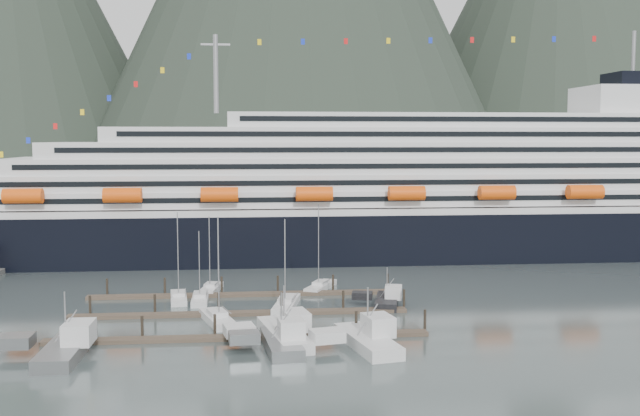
# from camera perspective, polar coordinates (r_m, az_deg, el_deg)

# --- Properties ---
(ground) EXTENTS (1600.00, 1600.00, 0.00)m
(ground) POSITION_cam_1_polar(r_m,az_deg,el_deg) (105.28, -3.40, -8.46)
(ground) COLOR #475453
(ground) RESTS_ON ground
(cruise_ship) EXTENTS (210.00, 30.40, 50.30)m
(cruise_ship) POSITION_cam_1_polar(r_m,az_deg,el_deg) (161.25, 6.54, 0.65)
(cruise_ship) COLOR black
(cruise_ship) RESTS_ON ground
(dock_near) EXTENTS (48.18, 2.28, 3.20)m
(dock_near) POSITION_cam_1_polar(r_m,az_deg,el_deg) (95.51, -6.16, -9.73)
(dock_near) COLOR #45382C
(dock_near) RESTS_ON ground
(dock_mid) EXTENTS (48.18, 2.28, 3.20)m
(dock_mid) POSITION_cam_1_polar(r_m,az_deg,el_deg) (108.12, -6.10, -7.95)
(dock_mid) COLOR #45382C
(dock_mid) RESTS_ON ground
(dock_far) EXTENTS (48.18, 2.28, 3.20)m
(dock_far) POSITION_cam_1_polar(r_m,az_deg,el_deg) (120.81, -6.04, -6.54)
(dock_far) COLOR #45382C
(dock_far) RESTS_ON ground
(sailboat_b) EXTENTS (2.49, 9.17, 11.48)m
(sailboat_b) POSITION_cam_1_polar(r_m,az_deg,el_deg) (117.37, -9.12, -6.88)
(sailboat_b) COLOR silver
(sailboat_b) RESTS_ON ground
(sailboat_c) EXTENTS (5.64, 10.83, 15.14)m
(sailboat_c) POSITION_cam_1_polar(r_m,az_deg,el_deg) (104.12, -7.83, -8.41)
(sailboat_c) COLOR silver
(sailboat_c) RESTS_ON ground
(sailboat_d) EXTENTS (5.00, 12.01, 13.87)m
(sailboat_d) POSITION_cam_1_polar(r_m,az_deg,el_deg) (112.11, -2.58, -7.38)
(sailboat_d) COLOR silver
(sailboat_d) RESTS_ON ground
(sailboat_e) EXTENTS (3.34, 9.42, 14.27)m
(sailboat_e) POSITION_cam_1_polar(r_m,az_deg,el_deg) (118.78, -10.72, -6.75)
(sailboat_e) COLOR silver
(sailboat_e) RESTS_ON ground
(sailboat_f) EXTENTS (3.83, 8.66, 12.91)m
(sailboat_f) POSITION_cam_1_polar(r_m,az_deg,el_deg) (124.79, -8.30, -6.13)
(sailboat_f) COLOR silver
(sailboat_f) RESTS_ON ground
(sailboat_g) EXTENTS (6.41, 9.91, 14.71)m
(sailboat_g) POSITION_cam_1_polar(r_m,az_deg,el_deg) (125.22, 0.04, -6.03)
(sailboat_g) COLOR silver
(sailboat_g) RESTS_ON ground
(trawler_a) EXTENTS (10.77, 14.98, 8.27)m
(trawler_a) POSITION_cam_1_polar(r_m,az_deg,el_deg) (92.90, -18.88, -9.98)
(trawler_a) COLOR gray
(trawler_a) RESTS_ON ground
(trawler_b) EXTENTS (9.13, 11.97, 7.60)m
(trawler_b) POSITION_cam_1_polar(r_m,az_deg,el_deg) (90.52, -3.04, -10.13)
(trawler_b) COLOR gray
(trawler_b) RESTS_ON ground
(trawler_c) EXTENTS (10.97, 15.32, 7.61)m
(trawler_c) POSITION_cam_1_polar(r_m,az_deg,el_deg) (94.44, -2.86, -9.48)
(trawler_c) COLOR silver
(trawler_c) RESTS_ON ground
(trawler_d) EXTENTS (10.56, 14.03, 8.08)m
(trawler_d) POSITION_cam_1_polar(r_m,az_deg,el_deg) (91.51, 3.55, -9.94)
(trawler_d) COLOR silver
(trawler_d) RESTS_ON ground
(trawler_e) EXTENTS (8.01, 10.27, 6.33)m
(trawler_e) POSITION_cam_1_polar(r_m,az_deg,el_deg) (113.81, 5.06, -6.99)
(trawler_e) COLOR black
(trawler_e) RESTS_ON ground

